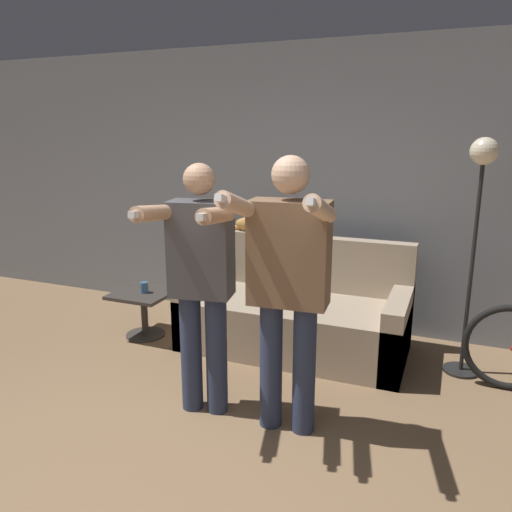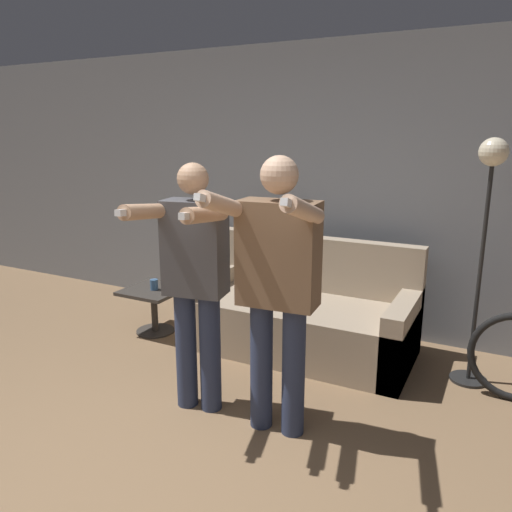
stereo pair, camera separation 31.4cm
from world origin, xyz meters
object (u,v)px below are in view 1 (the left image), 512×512
(side_table, at_px, (144,304))
(cup, at_px, (144,287))
(person_right, at_px, (288,277))
(person_left, at_px, (201,276))
(couch, at_px, (295,315))
(floor_lamp, at_px, (479,203))
(cat, at_px, (255,224))

(side_table, distance_m, cup, 0.16)
(person_right, bearing_deg, person_left, 175.91)
(couch, xyz_separation_m, floor_lamp, (1.34, 0.04, 1.03))
(couch, relative_size, side_table, 3.72)
(side_table, bearing_deg, cat, 36.08)
(couch, bearing_deg, floor_lamp, 1.60)
(couch, height_order, person_right, person_right)
(cat, bearing_deg, floor_lamp, -8.88)
(side_table, relative_size, cup, 5.20)
(floor_lamp, relative_size, side_table, 3.54)
(side_table, bearing_deg, person_left, -40.14)
(person_right, height_order, side_table, person_right)
(floor_lamp, height_order, cup, floor_lamp)
(person_left, distance_m, person_right, 0.58)
(cup, bearing_deg, person_left, -40.28)
(floor_lamp, distance_m, cup, 2.82)
(floor_lamp, relative_size, cup, 18.44)
(person_left, relative_size, side_table, 3.25)
(person_left, xyz_separation_m, person_right, (0.58, 0.00, 0.06))
(side_table, xyz_separation_m, cup, (0.02, -0.02, 0.16))
(person_right, relative_size, side_table, 3.37)
(couch, height_order, cup, couch)
(cat, xyz_separation_m, floor_lamp, (1.85, -0.29, 0.33))
(person_left, height_order, cup, person_left)
(couch, bearing_deg, person_right, -74.82)
(side_table, bearing_deg, floor_lamp, 6.82)
(couch, bearing_deg, person_left, -101.68)
(person_left, distance_m, cat, 1.56)
(couch, xyz_separation_m, person_left, (-0.25, -1.21, 0.65))
(person_right, relative_size, floor_lamp, 0.95)
(person_right, distance_m, cup, 1.95)
(floor_lamp, bearing_deg, side_table, -173.18)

